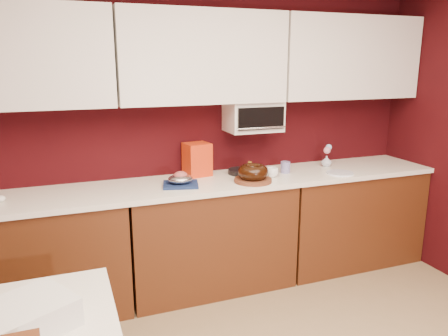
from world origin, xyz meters
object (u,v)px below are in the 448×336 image
newspaper_stack (26,317)px  flower_vase (326,160)px  foil_ham_nest (180,179)px  coffee_mug (272,171)px  toaster_oven (253,116)px  blue_jar (285,167)px  bundt_cake (253,172)px  pandoro_box (197,159)px

newspaper_stack → flower_vase: bearing=31.9°
foil_ham_nest → flower_vase: 1.40m
coffee_mug → flower_vase: (0.63, 0.16, 0.01)m
newspaper_stack → toaster_oven: bearing=42.5°
coffee_mug → newspaper_stack: coffee_mug is taller
blue_jar → newspaper_stack: bearing=-144.0°
bundt_cake → foil_ham_nest: bearing=170.6°
bundt_cake → foil_ham_nest: size_ratio=1.25×
foil_ham_nest → flower_vase: flower_vase is taller
toaster_oven → flower_vase: 0.82m
coffee_mug → blue_jar: size_ratio=0.97×
toaster_oven → blue_jar: toaster_oven is taller
bundt_cake → newspaper_stack: (-1.57, -1.25, -0.17)m
pandoro_box → coffee_mug: bearing=-34.8°
coffee_mug → foil_ham_nest: bearing=179.3°
coffee_mug → flower_vase: size_ratio=0.86×
foil_ham_nest → pandoro_box: 0.35m
coffee_mug → pandoro_box: bearing=154.1°
flower_vase → bundt_cake: bearing=-163.5°
toaster_oven → bundt_cake: 0.52m
blue_jar → flower_vase: 0.47m
bundt_cake → flower_vase: bearing=16.5°
pandoro_box → flower_vase: bearing=-14.1°
toaster_oven → flower_vase: (0.70, -0.07, -0.42)m
foil_ham_nest → pandoro_box: pandoro_box is taller
blue_jar → foil_ham_nest: bearing=-175.4°
bundt_cake → newspaper_stack: size_ratio=0.69×
flower_vase → newspaper_stack: size_ratio=0.32×
blue_jar → pandoro_box: bearing=165.7°
foil_ham_nest → flower_vase: size_ratio=1.74×
flower_vase → newspaper_stack: flower_vase is taller
bundt_cake → blue_jar: bearing=24.1°
coffee_mug → toaster_oven: bearing=107.8°
pandoro_box → coffee_mug: pandoro_box is taller
flower_vase → coffee_mug: bearing=-165.3°
toaster_oven → pandoro_box: toaster_oven is taller
newspaper_stack → foil_ham_nest: bearing=53.0°
flower_vase → toaster_oven: bearing=174.4°
newspaper_stack → coffee_mug: bearing=36.8°
pandoro_box → coffee_mug: (0.56, -0.27, -0.09)m
pandoro_box → newspaper_stack: pandoro_box is taller
bundt_cake → foil_ham_nest: 0.57m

